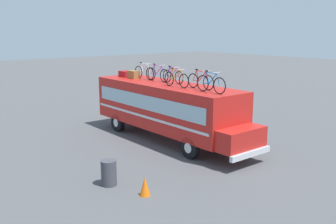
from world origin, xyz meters
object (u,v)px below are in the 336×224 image
rooftop_bicycle_1 (144,72)px  rooftop_bicycle_5 (201,81)px  luggage_bag_1 (125,74)px  bus (168,106)px  rooftop_bicycle_2 (158,74)px  rooftop_bicycle_4 (176,79)px  trash_bin (109,173)px  traffic_cone (145,186)px  luggage_bag_2 (133,75)px  rooftop_bicycle_3 (173,76)px  rooftop_bicycle_6 (211,84)px

rooftop_bicycle_1 → rooftop_bicycle_5: (4.56, -0.10, -0.01)m
luggage_bag_1 → bus: bearing=0.4°
rooftop_bicycle_2 → rooftop_bicycle_4: size_ratio=1.01×
rooftop_bicycle_1 → bus: bearing=-4.0°
rooftop_bicycle_2 → trash_bin: (4.40, -5.65, -2.82)m
bus → traffic_cone: (4.86, -4.93, -1.42)m
luggage_bag_2 → trash_bin: 8.60m
luggage_bag_1 → rooftop_bicycle_5: rooftop_bicycle_5 is taller
rooftop_bicycle_1 → rooftop_bicycle_3: rooftop_bicycle_1 is taller
rooftop_bicycle_5 → rooftop_bicycle_6: 1.11m
rooftop_bicycle_3 → rooftop_bicycle_1: bearing=-175.7°
rooftop_bicycle_2 → traffic_cone: rooftop_bicycle_2 is taller
rooftop_bicycle_5 → traffic_cone: size_ratio=2.56×
rooftop_bicycle_5 → bus: bearing=-178.7°
bus → rooftop_bicycle_2: rooftop_bicycle_2 is taller
rooftop_bicycle_1 → rooftop_bicycle_3: size_ratio=1.10×
luggage_bag_2 → rooftop_bicycle_3: (2.94, 0.42, 0.15)m
bus → luggage_bag_1: 4.07m
luggage_bag_2 → rooftop_bicycle_6: bearing=-2.1°
luggage_bag_2 → rooftop_bicycle_6: 6.28m
luggage_bag_2 → rooftop_bicycle_3: size_ratio=0.42×
bus → trash_bin: 6.47m
rooftop_bicycle_4 → trash_bin: size_ratio=1.86×
luggage_bag_1 → rooftop_bicycle_5: 6.18m
rooftop_bicycle_3 → rooftop_bicycle_5: 2.32m
luggage_bag_2 → rooftop_bicycle_1: (0.67, 0.25, 0.17)m
rooftop_bicycle_1 → rooftop_bicycle_4: rooftop_bicycle_1 is taller
luggage_bag_2 → rooftop_bicycle_5: size_ratio=0.40×
rooftop_bicycle_4 → traffic_cone: rooftop_bicycle_4 is taller
luggage_bag_1 → traffic_cone: size_ratio=1.07×
trash_bin → traffic_cone: (1.57, 0.49, -0.14)m
rooftop_bicycle_5 → rooftop_bicycle_6: rooftop_bicycle_6 is taller
luggage_bag_1 → trash_bin: bearing=-37.1°
rooftop_bicycle_6 → rooftop_bicycle_3: bearing=168.8°
rooftop_bicycle_6 → traffic_cone: size_ratio=2.61×
rooftop_bicycle_4 → rooftop_bicycle_6: (2.25, 0.04, 0.02)m
rooftop_bicycle_6 → traffic_cone: (1.49, -4.60, -2.98)m
bus → luggage_bag_1: size_ratio=14.63×
rooftop_bicycle_5 → traffic_cone: rooftop_bicycle_5 is taller
rooftop_bicycle_6 → luggage_bag_1: bearing=177.6°
rooftop_bicycle_1 → traffic_cone: rooftop_bicycle_1 is taller
bus → rooftop_bicycle_4: bearing=-18.4°
luggage_bag_1 → rooftop_bicycle_1: bearing=6.4°
luggage_bag_1 → trash_bin: (7.14, -5.39, -2.61)m
luggage_bag_2 → traffic_cone: (7.77, -4.83, -2.80)m
rooftop_bicycle_2 → luggage_bag_2: bearing=-169.8°
rooftop_bicycle_2 → rooftop_bicycle_5: 3.44m
bus → rooftop_bicycle_3: rooftop_bicycle_3 is taller
luggage_bag_2 → rooftop_bicycle_4: rooftop_bicycle_4 is taller
rooftop_bicycle_2 → rooftop_bicycle_3: bearing=5.1°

